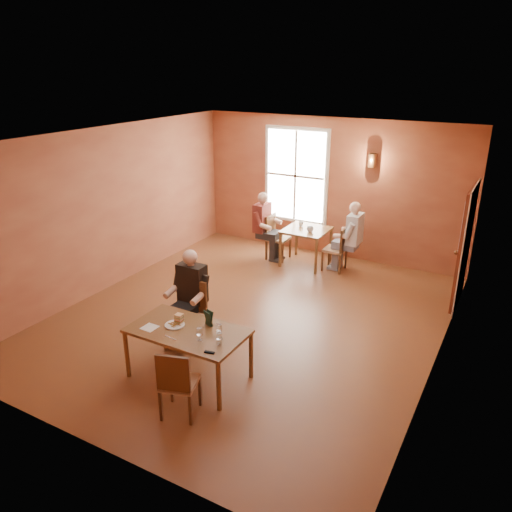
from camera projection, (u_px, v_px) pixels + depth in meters
The scene contains 29 objects.
ground at pixel (250, 317), 8.47m from camera, with size 6.00×7.00×0.01m, color brown.
wall_back at pixel (330, 188), 10.78m from camera, with size 6.00×0.04×3.00m, color brown.
wall_front at pixel (80, 330), 5.08m from camera, with size 6.00×0.04×3.00m, color brown.
wall_left at pixel (110, 209), 9.29m from camera, with size 0.04×7.00×3.00m, color brown.
wall_right at pixel (447, 269), 6.57m from camera, with size 0.04×7.00×3.00m, color brown.
ceiling at pixel (249, 138), 7.39m from camera, with size 6.00×7.00×0.04m, color white.
window at pixel (296, 176), 11.03m from camera, with size 1.36×0.10×1.96m, color white.
door at pixel (463, 247), 8.63m from camera, with size 0.12×1.04×2.10m, color maroon.
wall_sconce at pixel (372, 160), 10.04m from camera, with size 0.16×0.16×0.28m, color brown.
main_table at pixel (189, 354), 6.74m from camera, with size 1.56×0.88×0.73m, color brown, non-canonical shape.
chair_diner_main at pixel (187, 316), 7.45m from camera, with size 0.45×0.45×1.01m, color #592D16, non-canonical shape.
diner_main at pixel (185, 305), 7.35m from camera, with size 0.56×0.56×1.40m, color #2D2218, non-canonical shape.
chair_empty at pixel (180, 381), 6.00m from camera, with size 0.41×0.41×0.93m, color #4C2110, non-canonical shape.
plate_food at pixel (175, 324), 6.71m from camera, with size 0.27×0.27×0.03m, color white.
sandwich at pixel (179, 320), 6.75m from camera, with size 0.10×0.09×0.12m, color tan.
goblet_a at pixel (219, 330), 6.42m from camera, with size 0.07×0.07×0.19m, color white, non-canonical shape.
goblet_b at pixel (219, 338), 6.23m from camera, with size 0.07×0.07×0.18m, color white, non-canonical shape.
goblet_c at pixel (199, 334), 6.32m from camera, with size 0.08×0.08×0.19m, color white, non-canonical shape.
menu_stand at pixel (209, 318), 6.69m from camera, with size 0.13×0.06×0.21m, color black.
knife at pixel (170, 338), 6.42m from camera, with size 0.20×0.02×0.00m, color white.
napkin at pixel (150, 328), 6.66m from camera, with size 0.19×0.19×0.01m, color white.
sunglasses at pixel (209, 352), 6.08m from camera, with size 0.13×0.04×0.02m, color black.
second_table at pixel (306, 247), 10.58m from camera, with size 0.89×0.89×0.78m, color brown, non-canonical shape.
chair_diner_white at pixel (335, 248), 10.26m from camera, with size 0.42×0.42×0.94m, color #3C2213, non-canonical shape.
diner_white at pixel (337, 237), 10.16m from camera, with size 0.57×0.57×1.42m, color white, non-canonical shape.
chair_diner_maroon at pixel (279, 238), 10.84m from camera, with size 0.43×0.43×0.98m, color #552A1B, non-canonical shape.
diner_maroon at pixel (277, 228), 10.77m from camera, with size 0.57×0.57×1.42m, color #4E1512, non-canonical shape.
cup_a at pixel (310, 229), 10.25m from camera, with size 0.14×0.14×0.11m, color silver.
cup_b at pixel (301, 224), 10.60m from camera, with size 0.11×0.11×0.10m, color silver.
Camera 1 is at (3.74, -6.53, 4.04)m, focal length 35.00 mm.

